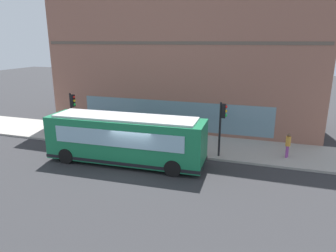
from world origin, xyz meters
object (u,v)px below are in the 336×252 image
object	(u,v)px
fire_hydrant	(178,138)
newspaper_vending_box	(82,128)
traffic_light_near_corner	(222,119)
pedestrian_near_building_entrance	(288,144)
traffic_light_down_block	(73,108)
pedestrian_by_light_pole	(58,123)
city_bus_nearside	(125,140)

from	to	relation	value
fire_hydrant	newspaper_vending_box	size ratio (longest dim) A/B	0.82
traffic_light_near_corner	pedestrian_near_building_entrance	xyz separation A→B (m)	(1.11, -4.18, -1.59)
traffic_light_down_block	newspaper_vending_box	distance (m)	2.61
pedestrian_near_building_entrance	traffic_light_near_corner	bearing A→B (deg)	104.82
pedestrian_by_light_pole	pedestrian_near_building_entrance	distance (m)	17.62
city_bus_nearside	newspaper_vending_box	size ratio (longest dim) A/B	11.25
city_bus_nearside	pedestrian_near_building_entrance	size ratio (longest dim) A/B	6.19
city_bus_nearside	fire_hydrant	world-z (taller)	city_bus_nearside
fire_hydrant	pedestrian_by_light_pole	xyz separation A→B (m)	(-0.88, 9.96, 0.57)
traffic_light_near_corner	traffic_light_down_block	world-z (taller)	traffic_light_down_block
fire_hydrant	pedestrian_near_building_entrance	size ratio (longest dim) A/B	0.45
traffic_light_down_block	newspaper_vending_box	size ratio (longest dim) A/B	4.04
city_bus_nearside	pedestrian_by_light_pole	distance (m)	8.58
pedestrian_near_building_entrance	fire_hydrant	bearing A→B (deg)	84.76
city_bus_nearside	fire_hydrant	bearing A→B (deg)	-26.00
traffic_light_down_block	pedestrian_by_light_pole	size ratio (longest dim) A/B	2.23
city_bus_nearside	newspaper_vending_box	bearing A→B (deg)	55.44
city_bus_nearside	newspaper_vending_box	world-z (taller)	city_bus_nearside
traffic_light_near_corner	pedestrian_by_light_pole	bearing A→B (deg)	86.06
traffic_light_down_block	fire_hydrant	world-z (taller)	traffic_light_down_block
city_bus_nearside	pedestrian_by_light_pole	size ratio (longest dim) A/B	6.22
traffic_light_near_corner	fire_hydrant	bearing A→B (deg)	62.53
fire_hydrant	pedestrian_near_building_entrance	distance (m)	7.71
city_bus_nearside	traffic_light_near_corner	world-z (taller)	traffic_light_near_corner
fire_hydrant	pedestrian_by_light_pole	size ratio (longest dim) A/B	0.45
city_bus_nearside	traffic_light_near_corner	bearing A→B (deg)	-64.89
city_bus_nearside	traffic_light_down_block	size ratio (longest dim) A/B	2.79
pedestrian_near_building_entrance	traffic_light_down_block	bearing A→B (deg)	94.30
traffic_light_down_block	newspaper_vending_box	bearing A→B (deg)	14.95
traffic_light_near_corner	pedestrian_by_light_pole	distance (m)	13.57
fire_hydrant	newspaper_vending_box	distance (m)	8.16
city_bus_nearside	pedestrian_by_light_pole	bearing A→B (deg)	65.36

